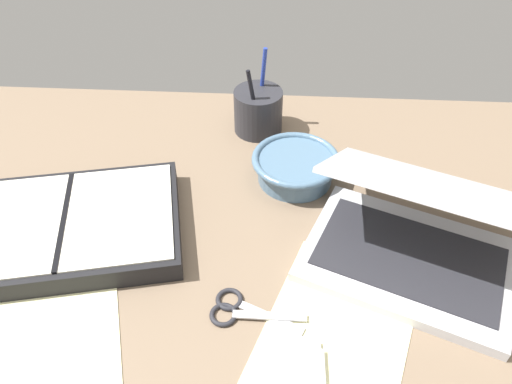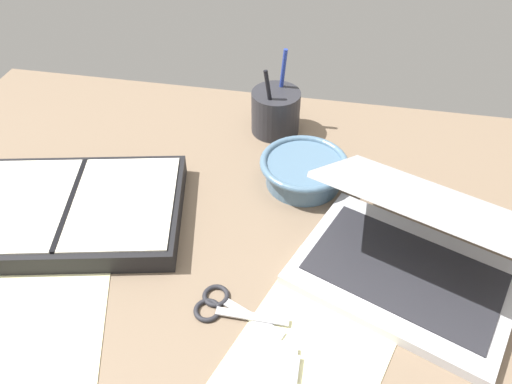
# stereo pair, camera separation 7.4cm
# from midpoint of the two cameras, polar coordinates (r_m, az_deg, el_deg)

# --- Properties ---
(desk_top) EXTENTS (1.40, 1.00, 0.02)m
(desk_top) POSITION_cam_midpoint_polar(r_m,az_deg,el_deg) (0.77, 2.83, -9.49)
(desk_top) COLOR #75604C
(desk_top) RESTS_ON ground
(laptop) EXTENTS (0.38, 0.36, 0.16)m
(laptop) POSITION_cam_midpoint_polar(r_m,az_deg,el_deg) (0.77, 20.25, -6.42)
(laptop) COLOR #B7B7BC
(laptop) RESTS_ON desk_top
(bowl) EXTENTS (0.16, 0.16, 0.05)m
(bowl) POSITION_cam_midpoint_polar(r_m,az_deg,el_deg) (0.89, 7.87, 2.42)
(bowl) COLOR slate
(bowl) RESTS_ON desk_top
(pen_cup) EXTENTS (0.10, 0.10, 0.17)m
(pen_cup) POSITION_cam_midpoint_polar(r_m,az_deg,el_deg) (1.00, 4.40, 9.09)
(pen_cup) COLOR #28282D
(pen_cup) RESTS_ON desk_top
(planner) EXTENTS (0.40, 0.31, 0.04)m
(planner) POSITION_cam_midpoint_polar(r_m,az_deg,el_deg) (0.86, -17.90, -2.10)
(planner) COLOR black
(planner) RESTS_ON desk_top
(scissors) EXTENTS (0.13, 0.07, 0.01)m
(scissors) POSITION_cam_midpoint_polar(r_m,az_deg,el_deg) (0.71, -0.88, -13.11)
(scissors) COLOR #B7B7BC
(scissors) RESTS_ON desk_top
(paper_sheet_front) EXTENTS (0.27, 0.33, 0.00)m
(paper_sheet_front) POSITION_cam_midpoint_polar(r_m,az_deg,el_deg) (0.69, 9.97, -16.89)
(paper_sheet_front) COLOR #F4EFB2
(paper_sheet_front) RESTS_ON desk_top
(paper_sheet_beside_planner) EXTENTS (0.25, 0.29, 0.00)m
(paper_sheet_beside_planner) POSITION_cam_midpoint_polar(r_m,az_deg,el_deg) (0.76, -20.80, -12.75)
(paper_sheet_beside_planner) COLOR #F4EFB2
(paper_sheet_beside_planner) RESTS_ON desk_top
(usb_drive) EXTENTS (0.02, 0.07, 0.01)m
(usb_drive) POSITION_cam_midpoint_polar(r_m,az_deg,el_deg) (0.66, 7.30, -20.34)
(usb_drive) COLOR #99999E
(usb_drive) RESTS_ON desk_top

